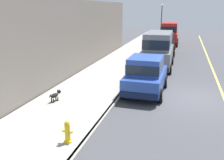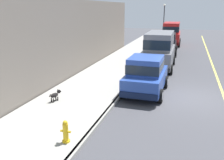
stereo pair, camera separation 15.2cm
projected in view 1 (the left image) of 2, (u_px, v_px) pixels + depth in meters
The scene contains 11 objects.
ground_plane at pixel (189, 97), 12.02m from camera, with size 80.00×80.00×0.00m, color #424247.
curb at pixel (124, 90), 12.86m from camera, with size 0.16×64.00×0.14m, color gray.
sidewalk at pixel (92, 87), 13.34m from camera, with size 3.60×64.00×0.14m, color #99968E.
car_blue_hatchback at pixel (146, 74), 12.34m from camera, with size 1.99×3.82×1.88m.
car_grey_van at pixel (158, 49), 17.43m from camera, with size 2.18×4.92×2.52m.
car_black_sedan at pixel (164, 43), 22.88m from camera, with size 2.15×4.66×1.92m.
car_red_van at pixel (169, 33), 28.35m from camera, with size 2.21×4.94×2.52m.
dog_black at pixel (55, 95), 11.09m from camera, with size 0.31×0.74×0.49m.
fire_hydrant at pixel (67, 132), 7.67m from camera, with size 0.34×0.24×0.72m.
street_lamp at pixel (162, 17), 32.48m from camera, with size 0.36×0.36×4.42m.
building_facade at pixel (84, 35), 17.22m from camera, with size 0.50×20.00×4.61m, color slate.
Camera 1 is at (-0.42, -11.90, 4.16)m, focal length 40.20 mm.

